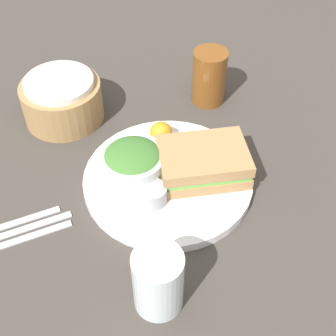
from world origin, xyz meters
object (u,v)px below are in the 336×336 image
object	(u,v)px
sandwich	(203,162)
salad_bowl	(133,162)
dressing_cup	(153,194)
water_glass	(158,281)
bread_basket	(62,100)
drink_glass	(209,77)
spoon	(6,226)
plate	(168,179)
knife	(8,234)
fork	(10,243)

from	to	relation	value
sandwich	salad_bowl	size ratio (longest dim) A/B	1.50
dressing_cup	water_glass	xyz separation A→B (m)	(-0.04, -0.16, 0.02)
bread_basket	drink_glass	bearing A→B (deg)	-7.59
spoon	drink_glass	bearing A→B (deg)	-159.91
sandwich	bread_basket	size ratio (longest dim) A/B	1.07
plate	dressing_cup	bearing A→B (deg)	-133.32
sandwich	knife	size ratio (longest dim) A/B	0.80
sandwich	knife	world-z (taller)	sandwich
dressing_cup	spoon	distance (m)	0.24
drink_glass	fork	xyz separation A→B (m)	(-0.43, -0.24, -0.05)
dressing_cup	drink_glass	distance (m)	0.31
water_glass	dressing_cup	bearing A→B (deg)	75.22
knife	salad_bowl	bearing A→B (deg)	-173.35
fork	water_glass	bearing A→B (deg)	133.97
plate	drink_glass	world-z (taller)	drink_glass
plate	water_glass	bearing A→B (deg)	-112.13
plate	drink_glass	xyz separation A→B (m)	(0.15, 0.19, 0.05)
knife	water_glass	distance (m)	0.27
drink_glass	fork	world-z (taller)	drink_glass
plate	sandwich	bearing A→B (deg)	-10.13
salad_bowl	water_glass	bearing A→B (deg)	-97.31
salad_bowl	drink_glass	size ratio (longest dim) A/B	0.98
drink_glass	knife	distance (m)	0.48
spoon	water_glass	xyz separation A→B (m)	(0.19, -0.20, 0.05)
fork	knife	xyz separation A→B (m)	(-0.00, 0.02, 0.00)
knife	sandwich	bearing A→B (deg)	177.33
fork	drink_glass	bearing A→B (deg)	-155.93
water_glass	fork	bearing A→B (deg)	138.94
plate	spoon	world-z (taller)	plate
water_glass	knife	bearing A→B (deg)	136.23
sandwich	spoon	distance (m)	0.34
plate	drink_glass	size ratio (longest dim) A/B	2.59
sandwich	bread_basket	xyz separation A→B (m)	(-0.20, 0.24, 0.00)
salad_bowl	dressing_cup	size ratio (longest dim) A/B	2.35
plate	dressing_cup	distance (m)	0.06
fork	sandwich	bearing A→B (deg)	-179.57
spoon	knife	bearing A→B (deg)	90.00
fork	knife	size ratio (longest dim) A/B	0.95
knife	spoon	distance (m)	0.02
dressing_cup	fork	bearing A→B (deg)	179.61
sandwich	dressing_cup	xyz separation A→B (m)	(-0.10, -0.03, -0.01)
drink_glass	spoon	bearing A→B (deg)	-154.94
fork	knife	world-z (taller)	same
plate	drink_glass	bearing A→B (deg)	51.83
dressing_cup	bread_basket	distance (m)	0.29
drink_glass	knife	size ratio (longest dim) A/B	0.55
dressing_cup	knife	world-z (taller)	dressing_cup
sandwich	drink_glass	world-z (taller)	drink_glass
salad_bowl	spoon	xyz separation A→B (m)	(-0.22, -0.03, -0.05)
bread_basket	dressing_cup	bearing A→B (deg)	-70.82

